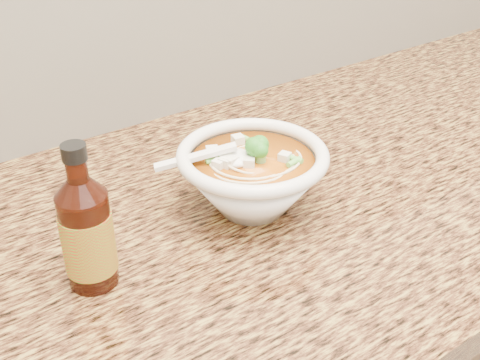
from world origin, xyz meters
TOP-DOWN VIEW (x-y plane):
  - counter_slab at (0.00, 1.68)m, footprint 4.00×0.68m
  - soup_bowl at (-0.05, 1.66)m, footprint 0.22×0.20m
  - hot_sauce_bottle at (-0.28, 1.64)m, footprint 0.07×0.07m

SIDE VIEW (x-z plane):
  - counter_slab at x=0.00m, z-range 0.86..0.90m
  - soup_bowl at x=-0.05m, z-range 0.89..1.00m
  - hot_sauce_bottle at x=-0.28m, z-range 0.88..1.05m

